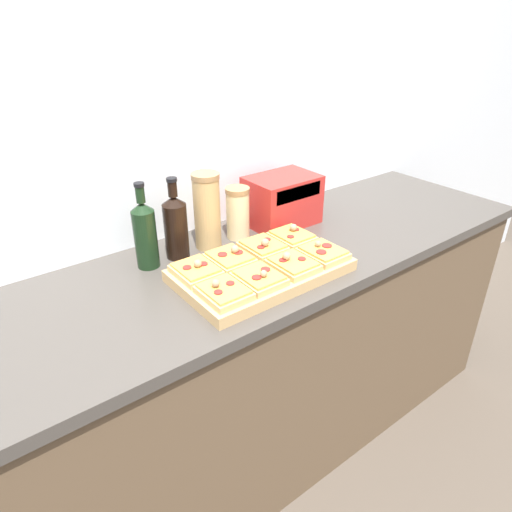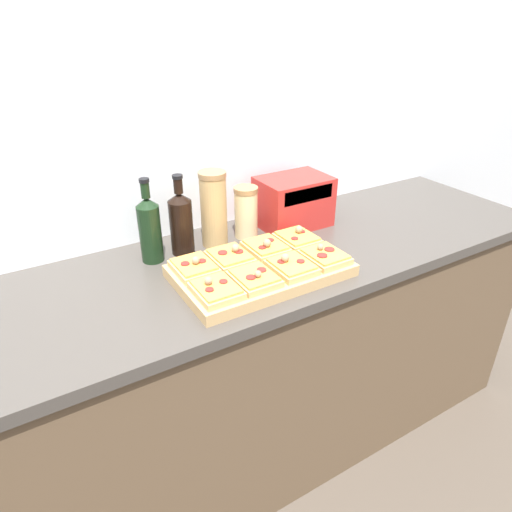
# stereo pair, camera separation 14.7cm
# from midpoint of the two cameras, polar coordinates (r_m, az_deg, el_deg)

# --- Properties ---
(ground_plane) EXTENTS (12.00, 12.00, 0.00)m
(ground_plane) POSITION_cam_midpoint_polar(r_m,az_deg,el_deg) (1.99, 0.43, -29.49)
(ground_plane) COLOR #4C4238
(wall_back) EXTENTS (6.00, 0.06, 2.50)m
(wall_back) POSITION_cam_midpoint_polar(r_m,az_deg,el_deg) (1.71, -13.82, 12.67)
(wall_back) COLOR silver
(wall_back) RESTS_ON ground_plane
(kitchen_counter) EXTENTS (2.63, 0.67, 0.93)m
(kitchen_counter) POSITION_cam_midpoint_polar(r_m,az_deg,el_deg) (1.80, -5.96, -14.44)
(kitchen_counter) COLOR brown
(kitchen_counter) RESTS_ON ground_plane
(cutting_board) EXTENTS (0.54, 0.33, 0.04)m
(cutting_board) POSITION_cam_midpoint_polar(r_m,az_deg,el_deg) (1.47, -2.15, -1.86)
(cutting_board) COLOR tan
(cutting_board) RESTS_ON kitchen_counter
(pizza_slice_back_left) EXTENTS (0.12, 0.14, 0.05)m
(pizza_slice_back_left) POSITION_cam_midpoint_polar(r_m,az_deg,el_deg) (1.42, -10.47, -1.85)
(pizza_slice_back_left) COLOR tan
(pizza_slice_back_left) RESTS_ON cutting_board
(pizza_slice_back_midleft) EXTENTS (0.12, 0.14, 0.05)m
(pizza_slice_back_midleft) POSITION_cam_midpoint_polar(r_m,az_deg,el_deg) (1.48, -5.98, -0.29)
(pizza_slice_back_midleft) COLOR tan
(pizza_slice_back_midleft) RESTS_ON cutting_board
(pizza_slice_back_midright) EXTENTS (0.12, 0.14, 0.06)m
(pizza_slice_back_midright) POSITION_cam_midpoint_polar(r_m,az_deg,el_deg) (1.54, -1.85, 1.10)
(pizza_slice_back_midright) COLOR tan
(pizza_slice_back_midright) RESTS_ON cutting_board
(pizza_slice_back_right) EXTENTS (0.12, 0.14, 0.05)m
(pizza_slice_back_right) POSITION_cam_midpoint_polar(r_m,az_deg,el_deg) (1.61, 1.94, 2.41)
(pizza_slice_back_right) COLOR tan
(pizza_slice_back_right) RESTS_ON cutting_board
(pizza_slice_front_left) EXTENTS (0.12, 0.14, 0.05)m
(pizza_slice_front_left) POSITION_cam_midpoint_polar(r_m,az_deg,el_deg) (1.31, -7.30, -4.55)
(pizza_slice_front_left) COLOR tan
(pizza_slice_front_left) RESTS_ON cutting_board
(pizza_slice_front_midleft) EXTENTS (0.12, 0.14, 0.05)m
(pizza_slice_front_midleft) POSITION_cam_midpoint_polar(r_m,az_deg,el_deg) (1.36, -2.53, -2.79)
(pizza_slice_front_midleft) COLOR tan
(pizza_slice_front_midleft) RESTS_ON cutting_board
(pizza_slice_front_midright) EXTENTS (0.12, 0.14, 0.05)m
(pizza_slice_front_midright) POSITION_cam_midpoint_polar(r_m,az_deg,el_deg) (1.43, 1.73, -1.11)
(pizza_slice_front_midright) COLOR tan
(pizza_slice_front_midright) RESTS_ON cutting_board
(pizza_slice_front_right) EXTENTS (0.12, 0.14, 0.05)m
(pizza_slice_front_right) POSITION_cam_midpoint_polar(r_m,az_deg,el_deg) (1.51, 5.63, 0.36)
(pizza_slice_front_right) COLOR tan
(pizza_slice_front_right) RESTS_ON cutting_board
(olive_oil_bottle) EXTENTS (0.08, 0.08, 0.29)m
(olive_oil_bottle) POSITION_cam_midpoint_polar(r_m,az_deg,el_deg) (1.54, -16.39, 2.65)
(olive_oil_bottle) COLOR black
(olive_oil_bottle) RESTS_ON kitchen_counter
(wine_bottle) EXTENTS (0.08, 0.08, 0.28)m
(wine_bottle) POSITION_cam_midpoint_polar(r_m,az_deg,el_deg) (1.58, -12.66, 3.66)
(wine_bottle) COLOR black
(wine_bottle) RESTS_ON kitchen_counter
(grain_jar_tall) EXTENTS (0.10, 0.10, 0.28)m
(grain_jar_tall) POSITION_cam_midpoint_polar(r_m,az_deg,el_deg) (1.62, -8.75, 5.51)
(grain_jar_tall) COLOR tan
(grain_jar_tall) RESTS_ON kitchen_counter
(grain_jar_short) EXTENTS (0.09, 0.09, 0.20)m
(grain_jar_short) POSITION_cam_midpoint_polar(r_m,az_deg,el_deg) (1.70, -4.78, 5.35)
(grain_jar_short) COLOR beige
(grain_jar_short) RESTS_ON kitchen_counter
(toaster_oven) EXTENTS (0.30, 0.19, 0.20)m
(toaster_oven) POSITION_cam_midpoint_polar(r_m,az_deg,el_deg) (1.81, 0.96, 6.95)
(toaster_oven) COLOR red
(toaster_oven) RESTS_ON kitchen_counter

